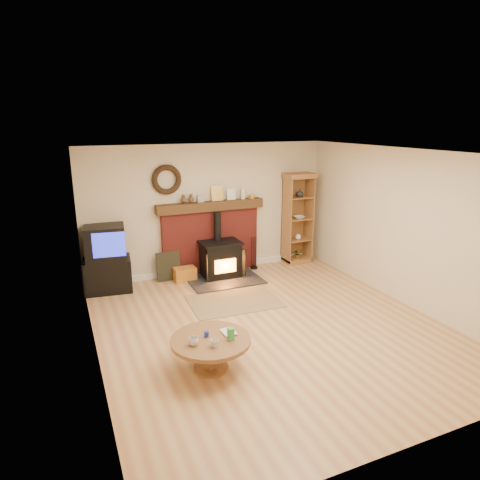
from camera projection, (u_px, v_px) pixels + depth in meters
name	position (u px, v px, depth m)	size (l,w,h in m)	color
ground	(271.00, 326.00, 6.51)	(5.50, 5.50, 0.00)	#B1784A
room_shell	(269.00, 215.00, 6.12)	(5.02, 5.52, 2.61)	#C5B797
chimney_breast	(211.00, 234.00, 8.65)	(2.20, 0.22, 1.78)	maroon
wood_stove	(221.00, 260.00, 8.44)	(1.40, 1.00, 1.29)	black
area_rug	(234.00, 301.00, 7.40)	(1.53, 1.05, 0.01)	brown
tv_unit	(107.00, 260.00, 7.74)	(0.90, 0.68, 1.23)	black
curio_cabinet	(297.00, 218.00, 9.24)	(0.63, 0.45, 1.96)	brown
firelog_box	(185.00, 274.00, 8.35)	(0.42, 0.26, 0.26)	#BDCD14
leaning_painting	(169.00, 266.00, 8.33)	(0.47, 0.03, 0.57)	black
fire_tools	(254.00, 262.00, 9.02)	(0.16, 0.16, 0.70)	black
coffee_table	(211.00, 344.00, 5.30)	(1.00, 1.00, 0.59)	brown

